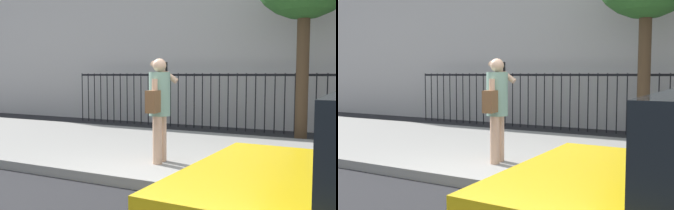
# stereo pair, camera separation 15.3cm
# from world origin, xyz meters

# --- Properties ---
(ground_plane) EXTENTS (60.00, 60.00, 0.00)m
(ground_plane) POSITION_xyz_m (0.00, 0.00, 0.00)
(ground_plane) COLOR black
(sidewalk) EXTENTS (28.00, 4.40, 0.15)m
(sidewalk) POSITION_xyz_m (0.00, 2.20, 0.07)
(sidewalk) COLOR gray
(sidewalk) RESTS_ON ground
(iron_fence) EXTENTS (12.03, 0.04, 1.60)m
(iron_fence) POSITION_xyz_m (0.00, 5.90, 1.02)
(iron_fence) COLOR black
(iron_fence) RESTS_ON ground
(pedestrian_on_phone) EXTENTS (0.49, 0.67, 1.66)m
(pedestrian_on_phone) POSITION_xyz_m (-0.49, 0.99, 1.11)
(pedestrian_on_phone) COLOR tan
(pedestrian_on_phone) RESTS_ON sidewalk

